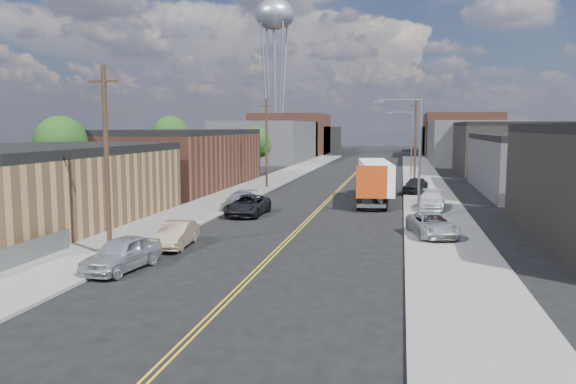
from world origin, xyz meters
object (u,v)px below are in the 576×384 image
at_px(car_right_lot_b, 432,200).
at_px(water_tower, 274,21).
at_px(car_left_b, 176,235).
at_px(car_left_d, 240,201).
at_px(car_right_lot_a, 432,225).
at_px(semi_truck, 376,178).
at_px(car_right_lot_c, 416,185).
at_px(car_left_c, 248,205).
at_px(car_left_a, 122,254).

bearing_deg(car_right_lot_b, water_tower, 117.26).
bearing_deg(car_left_b, car_left_d, 87.35).
bearing_deg(car_right_lot_a, car_left_d, 136.08).
distance_m(water_tower, semi_truck, 83.49).
distance_m(car_right_lot_a, car_right_lot_c, 23.28).
bearing_deg(car_left_c, water_tower, 102.30).
relative_size(semi_truck, car_right_lot_a, 2.88).
bearing_deg(car_right_lot_b, car_left_a, -118.64).
height_order(water_tower, car_right_lot_a, water_tower).
bearing_deg(car_left_a, car_right_lot_c, 74.63).
height_order(car_left_b, car_right_lot_b, car_right_lot_b).
xyz_separation_m(car_left_d, car_right_lot_a, (15.08, -9.15, 0.12)).
relative_size(car_left_a, car_right_lot_b, 0.95).
distance_m(car_left_b, car_right_lot_a, 15.61).
bearing_deg(car_left_a, car_right_lot_a, 43.86).
bearing_deg(car_left_a, car_right_lot_b, 63.29).
bearing_deg(car_left_d, water_tower, 100.33).
distance_m(car_left_a, car_right_lot_c, 37.28).
bearing_deg(car_right_lot_a, car_right_lot_b, 74.68).
height_order(semi_truck, car_right_lot_c, semi_truck).
xyz_separation_m(car_left_b, car_right_lot_c, (14.10, 28.86, 0.23)).
bearing_deg(car_left_c, car_right_lot_c, 52.67).
bearing_deg(semi_truck, car_left_d, -150.22).
relative_size(car_left_d, car_right_lot_c, 1.09).
bearing_deg(semi_truck, car_left_b, -121.12).
xyz_separation_m(water_tower, car_left_c, (17.00, -84.54, -29.86)).
distance_m(car_right_lot_a, car_right_lot_b, 11.81).
bearing_deg(car_right_lot_b, car_right_lot_c, 100.88).
relative_size(car_right_lot_a, car_right_lot_c, 1.09).
xyz_separation_m(car_right_lot_a, car_right_lot_b, (0.55, 11.80, 0.03)).
xyz_separation_m(car_right_lot_a, car_right_lot_c, (-0.48, 23.27, 0.09)).
xyz_separation_m(semi_truck, car_left_b, (-10.30, -22.74, -1.44)).
xyz_separation_m(car_left_c, car_right_lot_c, (13.20, 16.74, 0.16)).
height_order(car_left_c, car_right_lot_b, car_right_lot_b).
relative_size(car_left_a, car_right_lot_a, 0.94).
height_order(car_left_d, car_right_lot_c, car_right_lot_c).
xyz_separation_m(semi_truck, car_left_c, (-9.40, -10.63, -1.37)).
bearing_deg(car_left_a, car_left_d, 97.69).
distance_m(car_left_a, car_right_lot_b, 27.66).
height_order(car_left_a, car_left_c, car_left_a).
relative_size(car_left_a, car_left_c, 0.85).
bearing_deg(car_left_d, car_left_b, -88.50).
height_order(semi_truck, car_left_a, semi_truck).
bearing_deg(car_right_lot_c, water_tower, 128.04).
height_order(water_tower, semi_truck, water_tower).
height_order(water_tower, car_left_a, water_tower).
distance_m(car_left_d, car_right_lot_c, 20.31).
xyz_separation_m(water_tower, car_right_lot_a, (30.68, -91.07, -29.79)).
distance_m(water_tower, car_left_d, 88.59).
xyz_separation_m(car_left_b, car_left_d, (-0.50, 14.74, 0.02)).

